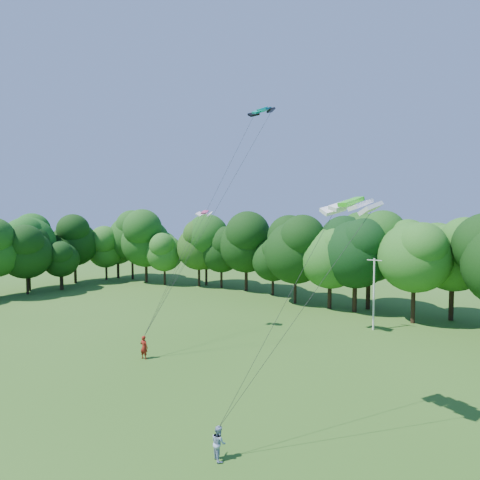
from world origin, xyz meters
The scene contains 10 objects.
ground centered at (0.00, 0.00, 0.00)m, with size 160.00×160.00×0.00m, color #2E5D19.
utility_pole centered at (5.55, 29.30, 3.80)m, with size 1.47×0.18×7.34m.
kite_flyer_left centered at (-6.40, 9.87, 0.94)m, with size 0.69×0.45×1.89m, color maroon.
kite_flyer_right centered at (6.77, 4.04, 0.80)m, with size 0.78×0.61×1.61m, color #8DA2C4.
kite_teal centered at (-1.07, 18.85, 21.00)m, with size 2.45×1.17×0.55m.
kite_green centered at (10.63, 10.02, 12.17)m, with size 3.37×2.35×0.56m.
kite_pink centered at (-7.56, 18.31, 12.00)m, with size 1.85×1.34×0.39m.
tree_back_west centered at (-26.05, 36.37, 7.36)m, with size 8.10×8.10×11.79m.
tree_back_center centered at (1.23, 35.42, 8.24)m, with size 9.07×9.07×13.19m.
tree_flank_west centered at (-44.68, 17.01, 8.18)m, with size 9.01×9.01×13.10m.
Camera 1 is at (18.03, -8.71, 11.24)m, focal length 28.00 mm.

